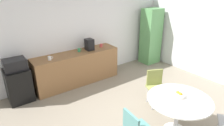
{
  "coord_description": "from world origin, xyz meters",
  "views": [
    {
      "loc": [
        -2.45,
        -1.98,
        2.68
      ],
      "look_at": [
        0.02,
        1.39,
        0.95
      ],
      "focal_mm": 31.32,
      "sensor_mm": 36.0,
      "label": 1
    }
  ],
  "objects": [
    {
      "name": "coffee_maker",
      "position": [
        0.16,
        2.65,
        1.06
      ],
      "size": [
        0.2,
        0.24,
        0.32
      ],
      "primitive_type": "cube",
      "color": "black",
      "rests_on": "counter_block"
    },
    {
      "name": "wall_back",
      "position": [
        0.0,
        3.0,
        1.3
      ],
      "size": [
        6.0,
        0.1,
        2.6
      ],
      "primitive_type": "cube",
      "color": "silver",
      "rests_on": "ground_plane"
    },
    {
      "name": "chair_olive",
      "position": [
        0.72,
        0.63,
        0.52
      ],
      "size": [
        0.56,
        0.56,
        0.83
      ],
      "color": "silver",
      "rests_on": "ground_plane"
    },
    {
      "name": "microwave",
      "position": [
        -1.81,
        2.65,
        0.94
      ],
      "size": [
        0.48,
        0.38,
        0.26
      ],
      "primitive_type": "cube",
      "color": "black",
      "rests_on": "mini_fridge"
    },
    {
      "name": "mug_red",
      "position": [
        0.57,
        2.68,
        0.95
      ],
      "size": [
        0.13,
        0.08,
        0.09
      ],
      "color": "#D84C4C",
      "rests_on": "counter_block"
    },
    {
      "name": "round_table",
      "position": [
        0.31,
        -0.28,
        0.61
      ],
      "size": [
        1.15,
        1.15,
        0.73
      ],
      "color": "silver",
      "rests_on": "ground_plane"
    },
    {
      "name": "counter_block",
      "position": [
        -0.27,
        2.65,
        0.45
      ],
      "size": [
        2.39,
        0.6,
        0.9
      ],
      "primitive_type": "cube",
      "color": "brown",
      "rests_on": "ground_plane"
    },
    {
      "name": "mug_green",
      "position": [
        -0.15,
        2.68,
        0.95
      ],
      "size": [
        0.13,
        0.08,
        0.09
      ],
      "color": "#338C59",
      "rests_on": "counter_block"
    },
    {
      "name": "mug_white",
      "position": [
        -1.03,
        2.55,
        0.95
      ],
      "size": [
        0.13,
        0.08,
        0.09
      ],
      "color": "white",
      "rests_on": "counter_block"
    },
    {
      "name": "mini_fridge",
      "position": [
        -1.81,
        2.65,
        0.41
      ],
      "size": [
        0.54,
        0.54,
        0.81
      ],
      "primitive_type": "cube",
      "color": "black",
      "rests_on": "ground_plane"
    },
    {
      "name": "locker_cabinet",
      "position": [
        2.55,
        2.55,
        0.95
      ],
      "size": [
        0.6,
        0.5,
        1.89
      ],
      "primitive_type": "cube",
      "color": "#599959",
      "rests_on": "ground_plane"
    },
    {
      "name": "fruit_bowl",
      "position": [
        0.34,
        -0.21,
        0.77
      ],
      "size": [
        0.27,
        0.27,
        0.11
      ],
      "color": "silver",
      "rests_on": "round_table"
    }
  ]
}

